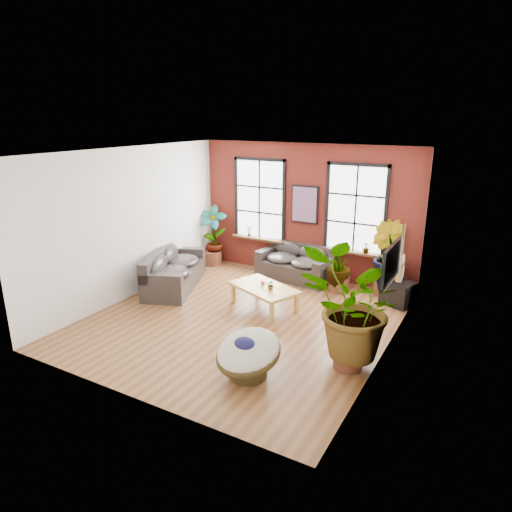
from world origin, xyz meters
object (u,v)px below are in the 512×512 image
at_px(sofa_back, 297,263).
at_px(sofa_left, 172,270).
at_px(papasan_chair, 248,353).
at_px(coffee_table, 264,289).

height_order(sofa_back, sofa_left, sofa_left).
xyz_separation_m(sofa_back, papasan_chair, (1.30, -4.78, 0.01)).
xyz_separation_m(sofa_back, sofa_left, (-2.46, -2.13, 0.02)).
bearing_deg(sofa_left, sofa_back, -71.53).
bearing_deg(coffee_table, papasan_chair, -44.80).
relative_size(sofa_back, sofa_left, 0.81).
bearing_deg(papasan_chair, coffee_table, 127.58).
height_order(sofa_left, papasan_chair, sofa_left).
xyz_separation_m(sofa_left, papasan_chair, (3.75, -2.65, -0.01)).
bearing_deg(sofa_left, coffee_table, -112.78).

